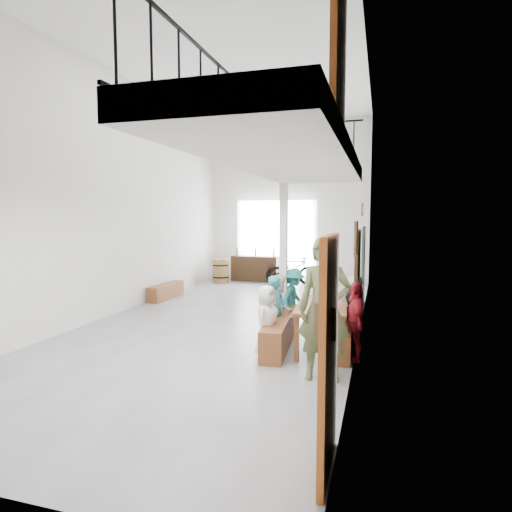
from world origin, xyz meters
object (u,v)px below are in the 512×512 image
(bench_inner, at_px, (280,331))
(serving_counter, at_px, (255,269))
(host_standing, at_px, (324,309))
(bicycle_near, at_px, (291,271))
(side_bench, at_px, (166,291))
(tasting_table, at_px, (323,307))
(oak_barrel, at_px, (221,271))

(bench_inner, xyz_separation_m, serving_counter, (-2.53, 7.04, 0.17))
(host_standing, height_order, bicycle_near, host_standing)
(side_bench, bearing_deg, host_standing, -43.31)
(serving_counter, bearing_deg, bicycle_near, -11.43)
(bicycle_near, bearing_deg, side_bench, 125.85)
(tasting_table, relative_size, oak_barrel, 2.50)
(tasting_table, height_order, serving_counter, serving_counter)
(tasting_table, distance_m, bench_inner, 0.86)
(oak_barrel, bearing_deg, serving_counter, 36.74)
(bench_inner, height_order, serving_counter, serving_counter)
(oak_barrel, distance_m, bicycle_near, 2.39)
(bench_inner, xyz_separation_m, host_standing, (0.93, -1.37, 0.73))
(oak_barrel, height_order, host_standing, host_standing)
(side_bench, height_order, host_standing, host_standing)
(bicycle_near, bearing_deg, serving_counter, 61.88)
(tasting_table, bearing_deg, bench_inner, -176.03)
(bench_inner, height_order, oak_barrel, oak_barrel)
(tasting_table, bearing_deg, oak_barrel, 120.62)
(side_bench, relative_size, host_standing, 0.74)
(serving_counter, bearing_deg, bench_inner, -69.28)
(serving_counter, bearing_deg, oak_barrel, -142.30)
(bench_inner, height_order, bicycle_near, bicycle_near)
(tasting_table, xyz_separation_m, bench_inner, (-0.72, -0.10, -0.45))
(side_bench, bearing_deg, oak_barrel, 81.97)
(bench_inner, distance_m, oak_barrel, 7.21)
(tasting_table, relative_size, host_standing, 1.04)
(bench_inner, distance_m, bicycle_near, 6.85)
(bench_inner, relative_size, oak_barrel, 2.74)
(tasting_table, height_order, host_standing, host_standing)
(oak_barrel, distance_m, host_standing, 8.88)
(tasting_table, xyz_separation_m, side_bench, (-4.68, 3.14, -0.50))
(host_standing, bearing_deg, side_bench, 133.67)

